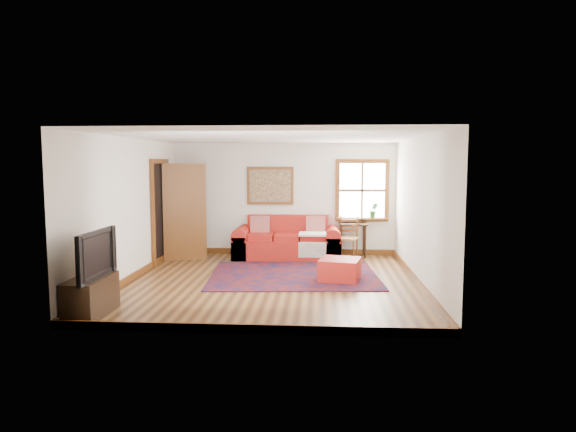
# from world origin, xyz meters

# --- Properties ---
(ground) EXTENTS (5.50, 5.50, 0.00)m
(ground) POSITION_xyz_m (0.00, 0.00, 0.00)
(ground) COLOR #3F2311
(ground) RESTS_ON ground
(room_envelope) EXTENTS (5.04, 5.54, 2.52)m
(room_envelope) POSITION_xyz_m (0.00, 0.02, 1.65)
(room_envelope) COLOR silver
(room_envelope) RESTS_ON ground
(window) EXTENTS (1.18, 0.20, 1.38)m
(window) POSITION_xyz_m (1.78, 2.70, 1.31)
(window) COLOR white
(window) RESTS_ON ground
(doorway) EXTENTS (0.89, 1.08, 2.14)m
(doorway) POSITION_xyz_m (-2.21, 1.78, 1.07)
(doorway) COLOR black
(doorway) RESTS_ON ground
(framed_artwork) EXTENTS (1.05, 0.07, 0.85)m
(framed_artwork) POSITION_xyz_m (-0.30, 2.71, 1.55)
(framed_artwork) COLOR brown
(framed_artwork) RESTS_ON ground
(persian_rug) EXTENTS (3.19, 2.63, 0.02)m
(persian_rug) POSITION_xyz_m (0.35, 0.51, 0.01)
(persian_rug) COLOR #58110C
(persian_rug) RESTS_ON ground
(red_leather_sofa) EXTENTS (2.31, 0.95, 0.90)m
(red_leather_sofa) POSITION_xyz_m (0.12, 2.30, 0.30)
(red_leather_sofa) COLOR #A31B15
(red_leather_sofa) RESTS_ON ground
(red_ottoman) EXTENTS (0.80, 0.80, 0.38)m
(red_ottoman) POSITION_xyz_m (1.18, 0.18, 0.19)
(red_ottoman) COLOR #A31B15
(red_ottoman) RESTS_ON ground
(side_table) EXTENTS (0.62, 0.46, 0.74)m
(side_table) POSITION_xyz_m (1.54, 2.53, 0.62)
(side_table) COLOR black
(side_table) RESTS_ON ground
(ladder_back_chair) EXTENTS (0.52, 0.51, 0.91)m
(ladder_back_chair) POSITION_xyz_m (1.41, 2.21, 0.49)
(ladder_back_chair) COLOR tan
(ladder_back_chair) RESTS_ON ground
(media_cabinet) EXTENTS (0.43, 0.95, 0.52)m
(media_cabinet) POSITION_xyz_m (-2.27, -2.12, 0.26)
(media_cabinet) COLOR black
(media_cabinet) RESTS_ON ground
(television) EXTENTS (0.15, 1.13, 0.65)m
(television) POSITION_xyz_m (-2.25, -2.17, 0.85)
(television) COLOR black
(television) RESTS_ON media_cabinet
(candle_hurricane) EXTENTS (0.12, 0.12, 0.18)m
(candle_hurricane) POSITION_xyz_m (-2.22, -1.70, 0.61)
(candle_hurricane) COLOR silver
(candle_hurricane) RESTS_ON media_cabinet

